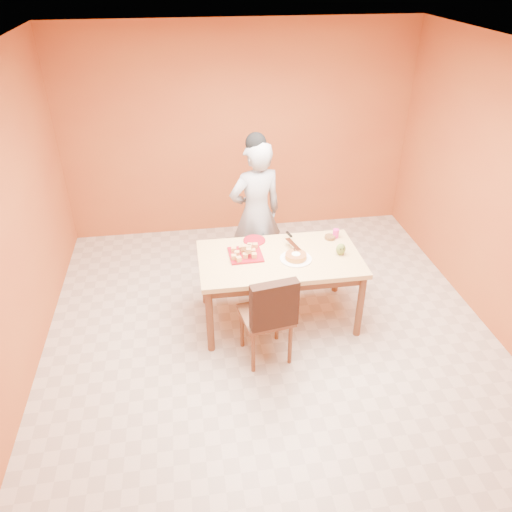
{
  "coord_description": "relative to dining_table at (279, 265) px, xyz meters",
  "views": [
    {
      "loc": [
        -0.74,
        -3.71,
        3.36
      ],
      "look_at": [
        -0.12,
        0.3,
        0.85
      ],
      "focal_mm": 35.0,
      "sensor_mm": 36.0,
      "label": 1
    }
  ],
  "objects": [
    {
      "name": "floor",
      "position": [
        -0.13,
        -0.4,
        -0.67
      ],
      "size": [
        5.0,
        5.0,
        0.0
      ],
      "primitive_type": "plane",
      "color": "beige",
      "rests_on": "ground"
    },
    {
      "name": "ceiling",
      "position": [
        -0.13,
        -0.4,
        2.03
      ],
      "size": [
        5.0,
        5.0,
        0.0
      ],
      "primitive_type": "plane",
      "rotation": [
        3.14,
        0.0,
        0.0
      ],
      "color": "white",
      "rests_on": "wall_back"
    },
    {
      "name": "wall_back",
      "position": [
        -0.13,
        2.1,
        0.68
      ],
      "size": [
        4.5,
        0.0,
        4.5
      ],
      "primitive_type": "plane",
      "rotation": [
        1.57,
        0.0,
        0.0
      ],
      "color": "#B45D29",
      "rests_on": "floor"
    },
    {
      "name": "dining_table",
      "position": [
        0.0,
        0.0,
        0.0
      ],
      "size": [
        1.6,
        0.9,
        0.76
      ],
      "color": "#E9C17A",
      "rests_on": "floor"
    },
    {
      "name": "dining_chair",
      "position": [
        -0.23,
        -0.56,
        -0.16
      ],
      "size": [
        0.51,
        0.58,
        0.97
      ],
      "rotation": [
        0.0,
        0.0,
        0.16
      ],
      "color": "brown",
      "rests_on": "floor"
    },
    {
      "name": "pastry_pile",
      "position": [
        -0.33,
        0.08,
        0.16
      ],
      "size": [
        0.29,
        0.29,
        0.1
      ],
      "primitive_type": null,
      "color": "#E69D62",
      "rests_on": "pastry_platter"
    },
    {
      "name": "person",
      "position": [
        -0.12,
        0.8,
        0.18
      ],
      "size": [
        0.7,
        0.55,
        1.69
      ],
      "primitive_type": "imported",
      "rotation": [
        0.0,
        0.0,
        3.41
      ],
      "color": "gray",
      "rests_on": "floor"
    },
    {
      "name": "pastry_platter",
      "position": [
        -0.33,
        0.08,
        0.1
      ],
      "size": [
        0.33,
        0.33,
        0.02
      ],
      "primitive_type": "cube",
      "rotation": [
        0.0,
        0.0,
        0.03
      ],
      "color": "maroon",
      "rests_on": "dining_table"
    },
    {
      "name": "red_dinner_plate",
      "position": [
        -0.2,
        0.35,
        0.1
      ],
      "size": [
        0.28,
        0.28,
        0.01
      ],
      "primitive_type": "cylinder",
      "rotation": [
        0.0,
        0.0,
        -0.26
      ],
      "color": "maroon",
      "rests_on": "dining_table"
    },
    {
      "name": "white_cake_plate",
      "position": [
        0.15,
        -0.07,
        0.1
      ],
      "size": [
        0.34,
        0.34,
        0.01
      ],
      "primitive_type": "cylinder",
      "rotation": [
        0.0,
        0.0,
        0.07
      ],
      "color": "white",
      "rests_on": "dining_table"
    },
    {
      "name": "sponge_cake",
      "position": [
        0.15,
        -0.07,
        0.13
      ],
      "size": [
        0.26,
        0.26,
        0.05
      ],
      "primitive_type": "cylinder",
      "rotation": [
        0.0,
        0.0,
        0.28
      ],
      "color": "gold",
      "rests_on": "white_cake_plate"
    },
    {
      "name": "cake_server",
      "position": [
        0.16,
        0.11,
        0.16
      ],
      "size": [
        0.12,
        0.27,
        0.01
      ],
      "primitive_type": "cube",
      "rotation": [
        0.0,
        0.0,
        0.26
      ],
      "color": "silver",
      "rests_on": "sponge_cake"
    },
    {
      "name": "egg_ornament",
      "position": [
        0.6,
        -0.05,
        0.16
      ],
      "size": [
        0.11,
        0.09,
        0.12
      ],
      "primitive_type": "ellipsoid",
      "rotation": [
        0.0,
        0.0,
        -0.14
      ],
      "color": "olive",
      "rests_on": "dining_table"
    },
    {
      "name": "magenta_glass",
      "position": [
        0.66,
        0.3,
        0.14
      ],
      "size": [
        0.07,
        0.07,
        0.09
      ],
      "primitive_type": "cylinder",
      "rotation": [
        0.0,
        0.0,
        0.17
      ],
      "color": "#DD217E",
      "rests_on": "dining_table"
    },
    {
      "name": "checker_tin",
      "position": [
        0.59,
        0.28,
        0.11
      ],
      "size": [
        0.13,
        0.13,
        0.03
      ],
      "primitive_type": "cylinder",
      "rotation": [
        0.0,
        0.0,
        -0.19
      ],
      "color": "#3C2010",
      "rests_on": "dining_table"
    }
  ]
}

